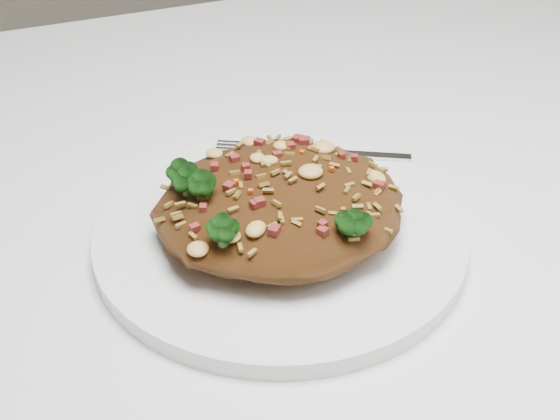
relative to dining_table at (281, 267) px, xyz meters
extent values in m
cube|color=white|center=(0.00, 0.00, 0.07)|extent=(1.20, 0.80, 0.04)
cylinder|color=brown|center=(0.54, 0.34, -0.30)|extent=(0.06, 0.06, 0.71)
cylinder|color=white|center=(-0.03, -0.07, 0.10)|extent=(0.27, 0.27, 0.01)
ellipsoid|color=brown|center=(-0.03, -0.07, 0.12)|extent=(0.18, 0.16, 0.04)
ellipsoid|color=#0A3307|center=(-0.08, -0.11, 0.15)|extent=(0.02, 0.02, 0.02)
ellipsoid|color=#0A3307|center=(0.00, -0.14, 0.15)|extent=(0.02, 0.02, 0.02)
ellipsoid|color=#0A3307|center=(-0.09, -0.05, 0.15)|extent=(0.02, 0.02, 0.02)
ellipsoid|color=#0A3307|center=(-0.08, -0.07, 0.15)|extent=(0.02, 0.02, 0.02)
ellipsoid|color=#0A3307|center=(-0.09, -0.04, 0.15)|extent=(0.02, 0.02, 0.02)
cube|color=silver|center=(0.07, -0.01, 0.11)|extent=(0.09, 0.05, 0.00)
cube|color=silver|center=(-0.01, 0.03, 0.11)|extent=(0.04, 0.03, 0.00)
camera|label=1|loc=(-0.19, -0.49, 0.45)|focal=50.00mm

